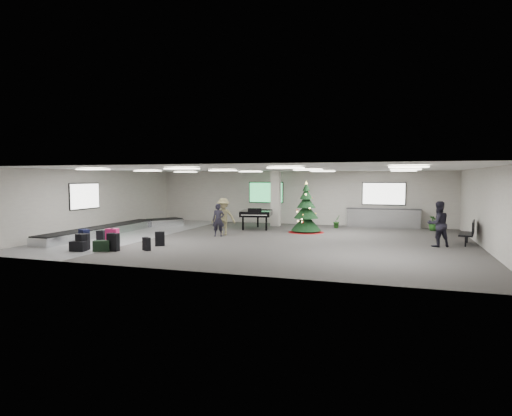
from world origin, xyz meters
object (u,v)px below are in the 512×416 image
(service_counter, at_px, (383,218))
(traveler_bench, at_px, (438,224))
(grand_piano, at_px, (256,214))
(bench, at_px, (469,231))
(potted_plant_right, at_px, (433,223))
(christmas_tree, at_px, (306,215))
(potted_plant_left, at_px, (337,221))
(traveler_b, at_px, (223,217))
(pink_suitcase, at_px, (112,238))
(baggage_carousel, at_px, (116,229))
(traveler_a, at_px, (218,220))

(service_counter, xyz_separation_m, traveler_bench, (2.31, -6.40, 0.38))
(grand_piano, height_order, bench, grand_piano)
(service_counter, height_order, potted_plant_right, service_counter)
(christmas_tree, distance_m, potted_plant_left, 2.76)
(christmas_tree, bearing_deg, traveler_b, -147.84)
(pink_suitcase, xyz_separation_m, potted_plant_right, (12.74, 9.98, 0.02))
(baggage_carousel, height_order, grand_piano, grand_piano)
(grand_piano, bearing_deg, baggage_carousel, -159.08)
(grand_piano, height_order, potted_plant_left, grand_piano)
(potted_plant_left, xyz_separation_m, potted_plant_right, (5.02, 0.42, 0.02))
(service_counter, xyz_separation_m, potted_plant_right, (2.57, -0.65, -0.15))
(traveler_bench, bearing_deg, baggage_carousel, -22.66)
(potted_plant_left, bearing_deg, pink_suitcase, -128.92)
(potted_plant_left, bearing_deg, service_counter, 23.58)
(service_counter, xyz_separation_m, traveler_a, (-7.40, -6.29, 0.24))
(traveler_a, bearing_deg, traveler_bench, -17.22)
(baggage_carousel, distance_m, pink_suitcase, 4.73)
(service_counter, relative_size, bench, 2.43)
(grand_piano, bearing_deg, traveler_a, -113.84)
(grand_piano, distance_m, potted_plant_right, 9.46)
(traveler_a, xyz_separation_m, potted_plant_right, (9.97, 5.64, -0.38))
(christmas_tree, bearing_deg, baggage_carousel, -160.31)
(bench, relative_size, traveler_b, 0.92)
(grand_piano, relative_size, potted_plant_right, 2.92)
(service_counter, distance_m, christmas_tree, 5.09)
(traveler_a, relative_size, potted_plant_left, 2.07)
(traveler_a, bearing_deg, bench, -12.11)
(service_counter, height_order, potted_plant_left, service_counter)
(grand_piano, height_order, traveler_bench, traveler_bench)
(service_counter, xyz_separation_m, pink_suitcase, (-10.17, -10.63, -0.17))
(service_counter, height_order, traveler_bench, traveler_bench)
(potted_plant_left, bearing_deg, baggage_carousel, -151.41)
(christmas_tree, xyz_separation_m, traveler_bench, (6.02, -2.94, 0.02))
(baggage_carousel, height_order, traveler_b, traveler_b)
(traveler_a, bearing_deg, service_counter, 23.82)
(service_counter, height_order, traveler_b, traveler_b)
(bench, height_order, traveler_bench, traveler_bench)
(baggage_carousel, distance_m, bench, 16.50)
(bench, distance_m, potted_plant_left, 7.47)
(traveler_b, height_order, potted_plant_left, traveler_b)
(service_counter, bearing_deg, grand_piano, -156.69)
(christmas_tree, xyz_separation_m, bench, (7.32, -1.97, -0.34))
(christmas_tree, height_order, grand_piano, christmas_tree)
(bench, height_order, potted_plant_left, bench)
(bench, bearing_deg, potted_plant_left, 155.25)
(traveler_b, bearing_deg, potted_plant_left, 29.80)
(baggage_carousel, relative_size, service_counter, 2.40)
(service_counter, height_order, christmas_tree, christmas_tree)
(christmas_tree, xyz_separation_m, potted_plant_right, (6.28, 2.82, -0.51))
(baggage_carousel, relative_size, traveler_b, 5.37)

